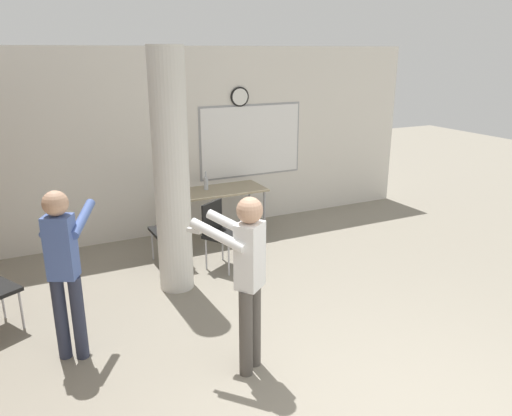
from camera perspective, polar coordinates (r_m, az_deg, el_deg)
name	(u,v)px	position (r m, az deg, el deg)	size (l,w,h in m)	color
wall_back	(186,142)	(7.74, -8.05, 7.46)	(8.00, 0.15, 2.80)	silver
support_pillar	(171,174)	(5.73, -9.64, 3.82)	(0.40, 0.40, 2.80)	silver
folding_table	(217,193)	(7.52, -4.43, 1.66)	(1.44, 0.65, 0.74)	tan
bottle_on_table	(206,183)	(7.51, -5.74, 2.89)	(0.07, 0.07, 0.28)	silver
waste_bin	(244,235)	(7.34, -1.33, -3.05)	(0.28, 0.28, 0.31)	gray
chair_table_left	(170,228)	(6.65, -9.80, -2.25)	(0.45, 0.45, 0.87)	black
chair_table_front	(221,230)	(6.50, -4.07, -2.53)	(0.61, 0.61, 0.87)	black
person_playing_front	(247,272)	(4.26, -1.02, -7.31)	(0.59, 0.64, 1.61)	#514C47
person_watching_back	(64,262)	(4.75, -21.09, -5.82)	(0.54, 0.65, 1.61)	#2D3347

